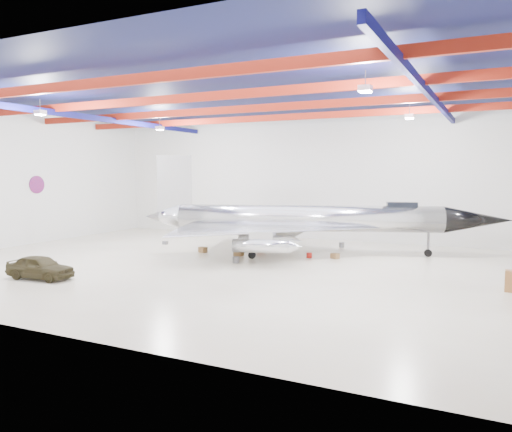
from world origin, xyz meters
The scene contains 16 objects.
floor centered at (0.00, 0.00, 0.00)m, with size 40.00×40.00×0.00m, color beige.
wall_back centered at (0.00, 15.00, 5.50)m, with size 40.00×40.00×0.00m, color silver.
wall_left centered at (-20.00, 0.00, 5.50)m, with size 30.00×30.00×0.00m, color silver.
ceiling centered at (0.00, 0.00, 11.00)m, with size 40.00×40.00×0.00m, color #0A0F38.
ceiling_structure centered at (0.00, 0.00, 10.32)m, with size 39.50×29.50×1.08m.
wall_roundel centered at (-19.94, 2.00, 5.00)m, with size 1.50×1.50×0.10m, color #B21414.
jet_aircraft centered at (2.83, 6.42, 2.40)m, with size 25.99×19.45×7.32m.
jeep centered at (-7.86, -8.26, 0.68)m, with size 1.60×3.98×1.35m, color #36301B.
crate_ply centered at (-4.55, 3.81, 0.20)m, with size 0.57×0.46×0.40m, color olive.
toolbox_red centered at (-0.80, 6.21, 0.17)m, with size 0.49×0.40×0.35m, color #9C160F.
engine_drum centered at (-0.21, 1.02, 0.21)m, with size 0.46×0.46×0.41m, color #59595B.
parts_bin centered at (5.26, 5.54, 0.19)m, with size 0.53×0.43×0.37m, color olive.
crate_small centered at (-9.66, 6.02, 0.14)m, with size 0.40×0.32×0.28m, color #59595B.
tool_chest centered at (3.52, 5.05, 0.18)m, with size 0.41×0.41×0.37m, color #9C160F.
oil_barrel centered at (-1.41, 3.66, 0.22)m, with size 0.62×0.49×0.43m, color olive.
spares_box centered at (4.17, 10.97, 0.20)m, with size 0.44×0.44×0.39m, color #59595B.
Camera 1 is at (15.39, -28.03, 6.04)m, focal length 35.00 mm.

